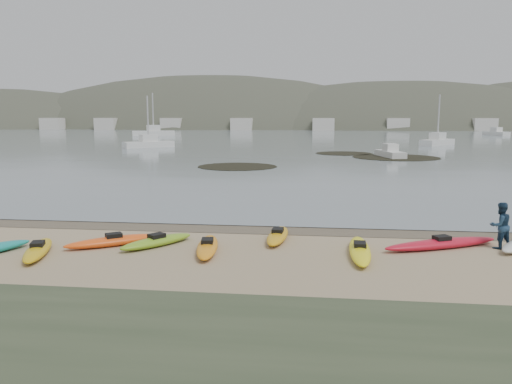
# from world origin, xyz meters

# --- Properties ---
(ground) EXTENTS (600.00, 600.00, 0.00)m
(ground) POSITION_xyz_m (0.00, 0.00, 0.00)
(ground) COLOR tan
(ground) RESTS_ON ground
(wet_sand) EXTENTS (60.00, 60.00, 0.00)m
(wet_sand) POSITION_xyz_m (0.00, -0.30, 0.00)
(wet_sand) COLOR brown
(wet_sand) RESTS_ON ground
(water) EXTENTS (1200.00, 1200.00, 0.00)m
(water) POSITION_xyz_m (0.00, 300.00, 0.01)
(water) COLOR slate
(water) RESTS_ON ground
(kayaks) EXTENTS (22.89, 9.22, 0.34)m
(kayaks) POSITION_xyz_m (0.17, -3.75, 0.17)
(kayaks) COLOR gold
(kayaks) RESTS_ON ground
(person_east) EXTENTS (0.98, 0.88, 1.67)m
(person_east) POSITION_xyz_m (9.04, -2.47, 0.83)
(person_east) COLOR navy
(person_east) RESTS_ON ground
(kelp_mats) EXTENTS (24.78, 24.95, 0.04)m
(kelp_mats) POSITION_xyz_m (5.68, 35.11, 0.03)
(kelp_mats) COLOR black
(kelp_mats) RESTS_ON water
(moored_boats) EXTENTS (88.99, 76.79, 1.37)m
(moored_boats) POSITION_xyz_m (-4.03, 78.32, 0.58)
(moored_boats) COLOR silver
(moored_boats) RESTS_ON ground
(far_hills) EXTENTS (550.00, 135.00, 80.00)m
(far_hills) POSITION_xyz_m (39.38, 193.97, -15.93)
(far_hills) COLOR #384235
(far_hills) RESTS_ON ground
(far_town) EXTENTS (199.00, 5.00, 4.00)m
(far_town) POSITION_xyz_m (6.00, 145.00, 2.00)
(far_town) COLOR beige
(far_town) RESTS_ON ground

